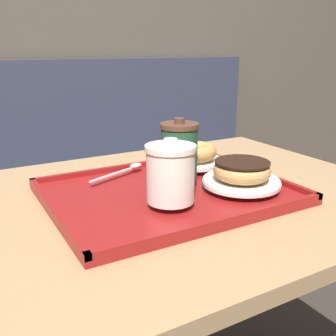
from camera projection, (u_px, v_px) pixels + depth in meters
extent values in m
cube|color=brown|center=(32.00, 9.00, 1.63)|extent=(8.00, 0.05, 2.40)
cube|color=#33384C|center=(107.00, 237.00, 1.78)|extent=(1.66, 0.44, 0.45)
cube|color=#33384C|center=(88.00, 122.00, 1.78)|extent=(1.66, 0.08, 0.55)
cube|color=tan|center=(157.00, 203.00, 0.85)|extent=(1.09, 0.75, 0.03)
cube|color=maroon|center=(168.00, 194.00, 0.85)|extent=(0.50, 0.40, 0.01)
cube|color=maroon|center=(222.00, 221.00, 0.69)|extent=(0.50, 0.01, 0.01)
cube|color=maroon|center=(131.00, 166.00, 1.01)|extent=(0.50, 0.01, 0.01)
cube|color=maroon|center=(54.00, 211.00, 0.73)|extent=(0.01, 0.40, 0.01)
cube|color=maroon|center=(255.00, 171.00, 0.96)|extent=(0.01, 0.40, 0.01)
cylinder|color=white|center=(171.00, 176.00, 0.75)|extent=(0.09, 0.09, 0.10)
cylinder|color=white|center=(171.00, 148.00, 0.73)|extent=(0.10, 0.10, 0.01)
cylinder|color=white|center=(171.00, 142.00, 0.73)|extent=(0.03, 0.03, 0.01)
cylinder|color=#235638|center=(179.00, 155.00, 0.86)|extent=(0.08, 0.08, 0.12)
cylinder|color=brown|center=(179.00, 126.00, 0.85)|extent=(0.09, 0.09, 0.01)
cylinder|color=brown|center=(179.00, 121.00, 0.84)|extent=(0.02, 0.02, 0.01)
cylinder|color=white|center=(241.00, 183.00, 0.85)|extent=(0.17, 0.17, 0.01)
torus|color=white|center=(241.00, 180.00, 0.85)|extent=(0.17, 0.17, 0.01)
torus|color=tan|center=(242.00, 170.00, 0.84)|extent=(0.12, 0.12, 0.04)
cylinder|color=black|center=(242.00, 162.00, 0.84)|extent=(0.12, 0.12, 0.00)
cylinder|color=white|center=(194.00, 162.00, 1.00)|extent=(0.15, 0.15, 0.01)
torus|color=white|center=(194.00, 160.00, 1.00)|extent=(0.15, 0.15, 0.01)
torus|color=tan|center=(194.00, 151.00, 1.00)|extent=(0.11, 0.11, 0.04)
ellipsoid|color=silver|center=(136.00, 165.00, 0.97)|extent=(0.04, 0.03, 0.01)
cube|color=silver|center=(112.00, 175.00, 0.91)|extent=(0.12, 0.06, 0.00)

